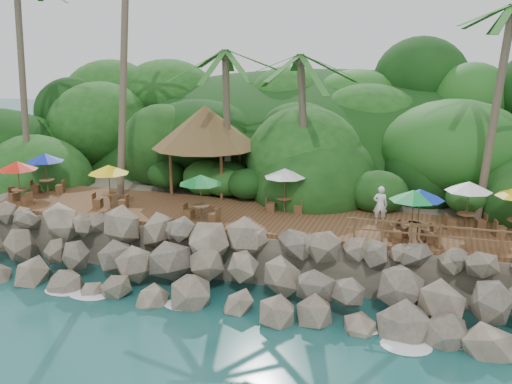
% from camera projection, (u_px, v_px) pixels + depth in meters
% --- Properties ---
extents(ground, '(140.00, 140.00, 0.00)m').
position_uv_depth(ground, '(209.00, 316.00, 22.46)').
color(ground, '#19514F').
rests_on(ground, ground).
extents(land_base, '(32.00, 25.20, 2.10)m').
position_uv_depth(land_base, '(304.00, 190.00, 36.99)').
color(land_base, gray).
rests_on(land_base, ground).
extents(jungle_hill, '(44.80, 28.00, 15.40)m').
position_uv_depth(jungle_hill, '(326.00, 180.00, 44.18)').
color(jungle_hill, '#143811').
rests_on(jungle_hill, ground).
extents(seawall, '(29.00, 4.00, 2.30)m').
position_uv_depth(seawall, '(227.00, 269.00, 24.03)').
color(seawall, gray).
rests_on(seawall, ground).
extents(terrace, '(26.00, 5.00, 0.20)m').
position_uv_depth(terrace, '(256.00, 217.00, 27.46)').
color(terrace, brown).
rests_on(terrace, land_base).
extents(jungle_foliage, '(44.00, 16.00, 12.00)m').
position_uv_depth(jungle_foliage, '(300.00, 211.00, 36.33)').
color(jungle_foliage, '#143811').
rests_on(jungle_foliage, ground).
extents(foam_line, '(25.20, 0.80, 0.06)m').
position_uv_depth(foam_line, '(212.00, 312.00, 22.73)').
color(foam_line, white).
rests_on(foam_line, ground).
extents(palapa, '(5.69, 5.69, 4.60)m').
position_uv_depth(palapa, '(205.00, 126.00, 30.95)').
color(palapa, brown).
rests_on(palapa, ground).
extents(dining_clusters, '(24.93, 4.36, 2.12)m').
position_uv_depth(dining_clusters, '(260.00, 181.00, 26.40)').
color(dining_clusters, brown).
rests_on(dining_clusters, terrace).
extents(railing, '(8.30, 0.10, 1.00)m').
position_uv_depth(railing, '(455.00, 236.00, 22.58)').
color(railing, brown).
rests_on(railing, terrace).
extents(waiter, '(0.66, 0.47, 1.70)m').
position_uv_depth(waiter, '(380.00, 205.00, 25.93)').
color(waiter, white).
rests_on(waiter, terrace).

